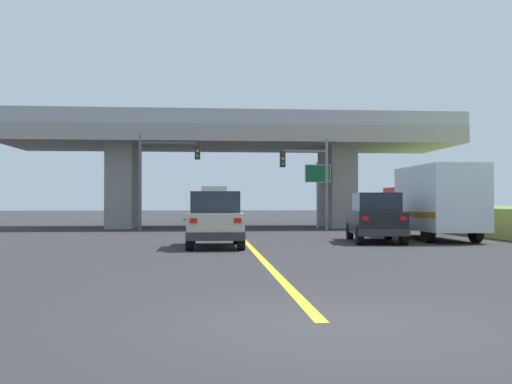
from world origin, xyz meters
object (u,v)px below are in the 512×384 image
at_px(traffic_signal_farside, 161,167).
at_px(highway_sign, 318,180).
at_px(suv_crossing, 375,217).
at_px(semi_truck_distant, 214,202).
at_px(traffic_signal_nearside, 311,173).
at_px(box_truck, 433,202).
at_px(suv_lead, 215,219).
at_px(sedan_oncoming, 212,210).

height_order(traffic_signal_farside, highway_sign, traffic_signal_farside).
relative_size(suv_crossing, semi_truck_distant, 0.64).
xyz_separation_m(suv_crossing, semi_truck_distant, (-6.31, 33.99, 0.62)).
bearing_deg(traffic_signal_nearside, semi_truck_distant, 103.49).
bearing_deg(traffic_signal_farside, box_truck, -37.33).
distance_m(suv_crossing, box_truck, 3.37).
bearing_deg(semi_truck_distant, traffic_signal_farside, -98.22).
distance_m(highway_sign, semi_truck_distant, 22.63).
height_order(suv_lead, highway_sign, highway_sign).
height_order(suv_lead, traffic_signal_nearside, traffic_signal_nearside).
height_order(sedan_oncoming, traffic_signal_nearside, traffic_signal_nearside).
bearing_deg(sedan_oncoming, suv_crossing, -73.91).
distance_m(suv_lead, semi_truck_distant, 36.23).
height_order(traffic_signal_nearside, highway_sign, traffic_signal_nearside).
height_order(suv_crossing, traffic_signal_nearside, traffic_signal_nearside).
height_order(suv_lead, semi_truck_distant, semi_truck_distant).
bearing_deg(traffic_signal_farside, highway_sign, 7.56).
relative_size(highway_sign, semi_truck_distant, 0.56).
relative_size(suv_crossing, box_truck, 0.66).
distance_m(sedan_oncoming, traffic_signal_farside, 12.30).
bearing_deg(suv_crossing, traffic_signal_nearside, 101.10).
bearing_deg(suv_lead, box_truck, 20.60).
distance_m(box_truck, semi_truck_distant, 33.92).
xyz_separation_m(suv_lead, box_truck, (9.62, 3.61, 0.65)).
distance_m(suv_crossing, traffic_signal_nearside, 11.23).
bearing_deg(suv_crossing, traffic_signal_farside, 138.21).
bearing_deg(traffic_signal_nearside, traffic_signal_farside, 179.63).
bearing_deg(sedan_oncoming, suv_lead, -90.22).
distance_m(suv_lead, sedan_oncoming, 24.84).
distance_m(traffic_signal_farside, highway_sign, 9.63).
relative_size(suv_crossing, highway_sign, 1.14).
bearing_deg(traffic_signal_nearside, sedan_oncoming, 116.23).
bearing_deg(traffic_signal_nearside, highway_sign, 62.98).
xyz_separation_m(traffic_signal_farside, semi_truck_distant, (3.32, 22.99, -2.05)).
bearing_deg(box_truck, suv_crossing, -155.35).
xyz_separation_m(box_truck, traffic_signal_farside, (-12.63, 9.63, 2.02)).
xyz_separation_m(suv_crossing, box_truck, (3.00, 1.38, 0.65)).
bearing_deg(box_truck, sedan_oncoming, 114.16).
relative_size(sedan_oncoming, semi_truck_distant, 0.61).
height_order(traffic_signal_nearside, semi_truck_distant, traffic_signal_nearside).
xyz_separation_m(suv_crossing, traffic_signal_nearside, (-0.78, 10.95, 2.39)).
height_order(box_truck, highway_sign, highway_sign).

